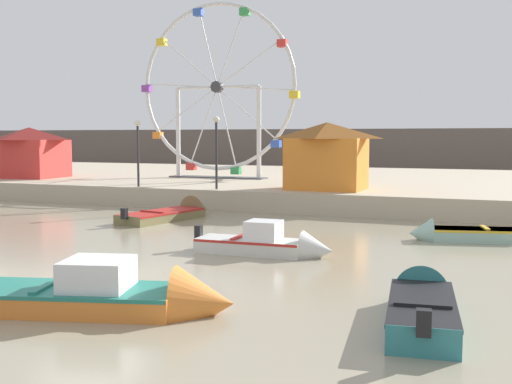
{
  "coord_description": "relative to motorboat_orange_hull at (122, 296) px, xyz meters",
  "views": [
    {
      "loc": [
        9.57,
        -12.75,
        3.61
      ],
      "look_at": [
        1.13,
        8.46,
        1.55
      ],
      "focal_mm": 43.22,
      "sensor_mm": 36.0,
      "label": 1
    }
  ],
  "objects": [
    {
      "name": "ferris_wheel_white_frame",
      "position": [
        -9.52,
        24.82,
        6.17
      ],
      "size": [
        10.77,
        1.2,
        10.95
      ],
      "color": "silver",
      "rests_on": "quay_promenade"
    },
    {
      "name": "motorboat_pale_grey",
      "position": [
        0.74,
        6.98,
        -0.01
      ],
      "size": [
        4.5,
        1.32,
        1.38
      ],
      "rotation": [
        0.0,
        0.0,
        0.03
      ],
      "color": "silver",
      "rests_on": "ground_plane"
    },
    {
      "name": "motorboat_teal_painted",
      "position": [
        5.79,
        1.93,
        -0.05
      ],
      "size": [
        1.74,
        4.6,
        1.17
      ],
      "rotation": [
        0.0,
        0.0,
        1.7
      ],
      "color": "teal",
      "rests_on": "ground_plane"
    },
    {
      "name": "motorboat_olive_wood",
      "position": [
        -6.12,
        13.46,
        -0.1
      ],
      "size": [
        2.57,
        5.42,
        1.44
      ],
      "rotation": [
        0.0,
        0.0,
        1.35
      ],
      "color": "olive",
      "rests_on": "ground_plane"
    },
    {
      "name": "motorboat_seafoam",
      "position": [
        5.78,
        11.74,
        -0.09
      ],
      "size": [
        3.86,
        1.96,
        1.12
      ],
      "rotation": [
        0.0,
        0.0,
        3.38
      ],
      "color": "#93BCAD",
      "rests_on": "ground_plane"
    },
    {
      "name": "promenade_lamp_far",
      "position": [
        -10.42,
        17.03,
        2.98
      ],
      "size": [
        0.32,
        0.32,
        3.47
      ],
      "color": "#2D2D33",
      "rests_on": "quay_promenade"
    },
    {
      "name": "carnival_booth_red_striped",
      "position": [
        -20.88,
        20.74,
        2.34
      ],
      "size": [
        4.65,
        4.07,
        3.2
      ],
      "rotation": [
        0.0,
        0.0,
        0.08
      ],
      "color": "red",
      "rests_on": "quay_promenade"
    },
    {
      "name": "motorboat_orange_hull",
      "position": [
        0.0,
        0.0,
        0.0
      ],
      "size": [
        5.82,
        2.99,
        1.61
      ],
      "rotation": [
        0.0,
        0.0,
        0.27
      ],
      "color": "orange",
      "rests_on": "ground_plane"
    },
    {
      "name": "carnival_booth_orange_canopy",
      "position": [
        -0.83,
        19.0,
        2.39
      ],
      "size": [
        4.02,
        3.06,
        3.31
      ],
      "rotation": [
        0.0,
        0.0,
        -0.01
      ],
      "color": "orange",
      "rests_on": "quay_promenade"
    },
    {
      "name": "ground_plane",
      "position": [
        -2.4,
        2.22,
        -0.33
      ],
      "size": [
        240.0,
        240.0,
        0.0
      ],
      "primitive_type": "plane",
      "color": "gray"
    },
    {
      "name": "quay_promenade",
      "position": [
        -2.4,
        28.96,
        0.17
      ],
      "size": [
        110.0,
        25.06,
        1.0
      ],
      "primitive_type": "cube",
      "color": "#B7A88E",
      "rests_on": "ground_plane"
    },
    {
      "name": "distant_town_skyline",
      "position": [
        -2.4,
        52.0,
        1.87
      ],
      "size": [
        140.0,
        3.0,
        4.4
      ],
      "primitive_type": "cube",
      "color": "#564C47",
      "rests_on": "ground_plane"
    },
    {
      "name": "promenade_lamp_near",
      "position": [
        -5.96,
        17.14,
        3.06
      ],
      "size": [
        0.32,
        0.32,
        3.62
      ],
      "color": "#2D2D33",
      "rests_on": "quay_promenade"
    }
  ]
}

